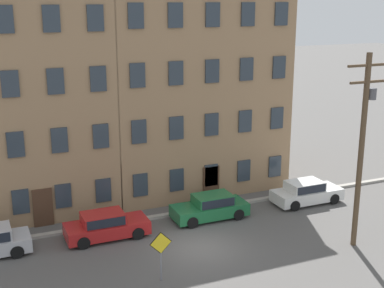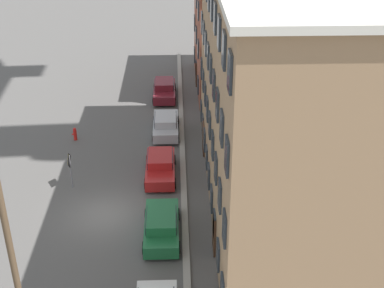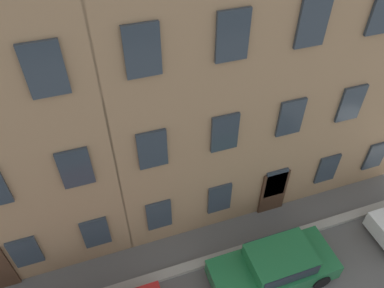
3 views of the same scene
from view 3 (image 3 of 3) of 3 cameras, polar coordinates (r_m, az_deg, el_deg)
The scene contains 3 objects.
kerb_strip at distance 14.43m, azimuth 2.01°, elevation -17.50°, with size 56.00×0.36×0.16m, color #9E998E.
apartment_far at distance 15.37m, azimuth 6.63°, elevation 20.28°, with size 12.15×10.11×13.40m.
car_green at distance 13.89m, azimuth 12.59°, elevation -17.59°, with size 4.40×1.92×1.43m.
Camera 3 is at (-2.72, -1.98, 12.68)m, focal length 35.00 mm.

